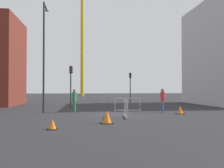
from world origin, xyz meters
name	(u,v)px	position (x,y,z in m)	size (l,w,h in m)	color
ground	(123,114)	(0.00, 0.00, 0.00)	(160.00, 160.00, 0.00)	#28282B
construction_crane	(83,27)	(-3.09, 43.25, 17.27)	(8.05, 13.18, 27.35)	gold
streetlamp_tall	(44,48)	(-5.83, 2.07, 4.94)	(0.44, 1.89, 8.48)	#232326
traffic_light_verge	(130,82)	(3.46, 15.05, 2.66)	(0.27, 0.38, 3.96)	black
traffic_light_crosswalk	(71,80)	(-4.01, 6.28, 2.67)	(0.38, 0.27, 3.98)	#2D2D30
pedestrian_walking	(74,99)	(-3.51, 1.98, 1.05)	(0.34, 0.34, 1.79)	#2D844C
pedestrian_waiting	(163,98)	(3.14, 0.61, 1.07)	(0.34, 0.34, 1.83)	#33519E
safety_barrier_rear	(126,109)	(-0.18, -2.21, 0.56)	(0.25, 2.08, 1.08)	#9EA0A5
safety_barrier_front	(128,104)	(0.71, 1.97, 0.56)	(2.23, 0.12, 1.08)	#9EA0A5
safety_barrier_right_run	(98,99)	(-1.02, 12.71, 0.56)	(2.40, 0.08, 1.08)	gray
traffic_cone_by_barrier	(107,118)	(-1.56, -4.51, 0.31)	(0.65, 0.65, 0.66)	black
traffic_cone_orange	(52,125)	(-4.15, -6.10, 0.21)	(0.47, 0.47, 0.47)	black
traffic_cone_on_verge	(180,110)	(4.12, -0.36, 0.26)	(0.56, 0.56, 0.57)	black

